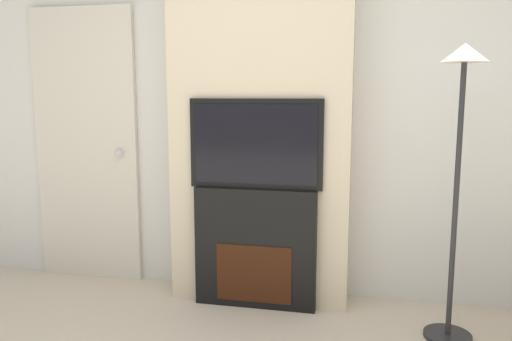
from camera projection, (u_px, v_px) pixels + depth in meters
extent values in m
cube|color=silver|center=(266.00, 101.00, 3.45)|extent=(6.00, 0.06, 2.70)
cube|color=beige|center=(261.00, 101.00, 3.28)|extent=(1.19, 0.28, 2.70)
cube|color=black|center=(256.00, 247.00, 3.29)|extent=(0.80, 0.14, 0.79)
cube|color=#33160A|center=(254.00, 274.00, 3.24)|extent=(0.50, 0.01, 0.38)
cube|color=black|center=(256.00, 144.00, 3.19)|extent=(0.86, 0.06, 0.58)
cube|color=black|center=(255.00, 144.00, 3.15)|extent=(0.79, 0.01, 0.51)
cylinder|color=#262628|center=(447.00, 336.00, 2.89)|extent=(0.27, 0.27, 0.03)
cylinder|color=#262628|center=(456.00, 204.00, 2.77)|extent=(0.03, 0.03, 1.54)
cone|color=silver|center=(465.00, 53.00, 2.64)|extent=(0.25, 0.25, 0.10)
cube|color=beige|center=(86.00, 146.00, 3.73)|extent=(0.81, 0.04, 2.02)
sphere|color=silver|center=(119.00, 153.00, 3.64)|extent=(0.06, 0.06, 0.06)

